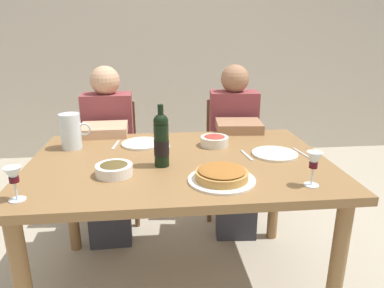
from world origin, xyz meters
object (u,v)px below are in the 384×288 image
salad_bowl (214,140)px  diner_right (235,144)px  baked_tart (222,175)px  dining_table (180,177)px  water_pitcher (71,133)px  olive_bowl (114,169)px  wine_glass_left_diner (314,162)px  wine_glass_right_diner (14,177)px  dinner_plate_right_setting (275,154)px  chair_left (113,153)px  dinner_plate_left_setting (142,143)px  chair_right (230,149)px  wine_bottle (161,140)px  diner_left (108,148)px

salad_bowl → diner_right: bearing=63.9°
baked_tart → dining_table: bearing=120.3°
water_pitcher → olive_bowl: 0.50m
salad_bowl → wine_glass_left_diner: size_ratio=1.06×
wine_glass_right_diner → diner_right: diner_right is taller
dinner_plate_right_setting → chair_left: (-0.96, 0.88, -0.27)m
dinner_plate_left_setting → diner_right: diner_right is taller
dining_table → wine_glass_left_diner: 0.67m
dinner_plate_right_setting → chair_right: chair_right is taller
salad_bowl → dinner_plate_right_setting: size_ratio=0.66×
wine_bottle → chair_right: wine_bottle is taller
wine_glass_right_diner → baked_tart: bearing=6.8°
dinner_plate_left_setting → chair_right: chair_right is taller
dinner_plate_right_setting → diner_left: diner_left is taller
chair_left → olive_bowl: bearing=96.0°
dining_table → salad_bowl: (0.21, 0.21, 0.12)m
wine_glass_right_diner → chair_left: size_ratio=0.16×
dining_table → baked_tart: baked_tart is taller
baked_tart → salad_bowl: 0.49m
wine_bottle → dinner_plate_right_setting: wine_bottle is taller
wine_bottle → wine_glass_left_diner: 0.69m
wine_glass_right_diner → wine_bottle: bearing=28.6°
dinner_plate_left_setting → diner_right: 0.77m
salad_bowl → chair_left: (-0.67, 0.70, -0.30)m
dining_table → dinner_plate_right_setting: size_ratio=6.28×
baked_tart → wine_glass_right_diner: 0.83m
dining_table → dinner_plate_left_setting: 0.35m
dinner_plate_right_setting → chair_right: size_ratio=0.27×
chair_right → diner_right: size_ratio=0.75×
baked_tart → olive_bowl: (-0.47, 0.12, 0.00)m
wine_glass_left_diner → diner_left: bearing=133.3°
dining_table → wine_glass_left_diner: size_ratio=10.01×
wine_glass_left_diner → dinner_plate_left_setting: wine_glass_left_diner is taller
salad_bowl → wine_glass_left_diner: bearing=-61.0°
olive_bowl → wine_glass_right_diner: size_ratio=1.23×
wine_glass_left_diner → diner_left: size_ratio=0.13×
olive_bowl → dinner_plate_right_setting: size_ratio=0.70×
baked_tart → diner_right: bearing=73.9°
olive_bowl → chair_left: 1.12m
water_pitcher → chair_right: 1.28m
dining_table → wine_glass_right_diner: wine_glass_right_diner is taller
dining_table → diner_right: diner_right is taller
dinner_plate_left_setting → salad_bowl: bearing=-8.8°
wine_bottle → diner_right: 0.95m
dinner_plate_left_setting → diner_left: size_ratio=0.20×
wine_bottle → dining_table: bearing=38.7°
water_pitcher → chair_right: (1.04, 0.66, -0.35)m
wine_bottle → chair_left: (-0.36, 0.98, -0.39)m
wine_bottle → wine_glass_left_diner: bearing=-25.3°
wine_bottle → dinner_plate_right_setting: (0.59, 0.09, -0.12)m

